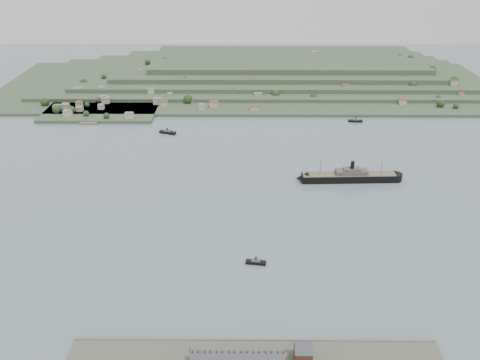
{
  "coord_description": "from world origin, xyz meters",
  "views": [
    {
      "loc": [
        -7.39,
        -352.07,
        224.09
      ],
      "look_at": [
        -10.22,
        30.0,
        14.75
      ],
      "focal_mm": 35.0,
      "sensor_mm": 36.0,
      "label": 1
    }
  ],
  "objects_px": {
    "tugboat": "(256,262)",
    "terrace_row": "(238,359)",
    "steamship": "(346,177)",
    "gabled_building": "(303,352)"
  },
  "relations": [
    {
      "from": "gabled_building",
      "to": "terrace_row",
      "type": "bearing_deg",
      "value": -173.88
    },
    {
      "from": "terrace_row",
      "to": "steamship",
      "type": "relative_size",
      "value": 0.52
    },
    {
      "from": "steamship",
      "to": "tugboat",
      "type": "distance_m",
      "value": 159.75
    },
    {
      "from": "terrace_row",
      "to": "steamship",
      "type": "distance_m",
      "value": 247.43
    },
    {
      "from": "tugboat",
      "to": "terrace_row",
      "type": "bearing_deg",
      "value": -97.57
    },
    {
      "from": "terrace_row",
      "to": "tugboat",
      "type": "distance_m",
      "value": 94.82
    },
    {
      "from": "terrace_row",
      "to": "steamship",
      "type": "xyz_separation_m",
      "value": [
        105.06,
        224.01,
        -2.13
      ]
    },
    {
      "from": "gabled_building",
      "to": "steamship",
      "type": "xyz_separation_m",
      "value": [
        67.56,
        219.98,
        -3.47
      ]
    },
    {
      "from": "terrace_row",
      "to": "gabled_building",
      "type": "xyz_separation_m",
      "value": [
        37.5,
        4.02,
        1.34
      ]
    },
    {
      "from": "tugboat",
      "to": "steamship",
      "type": "bearing_deg",
      "value": 54.57
    }
  ]
}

